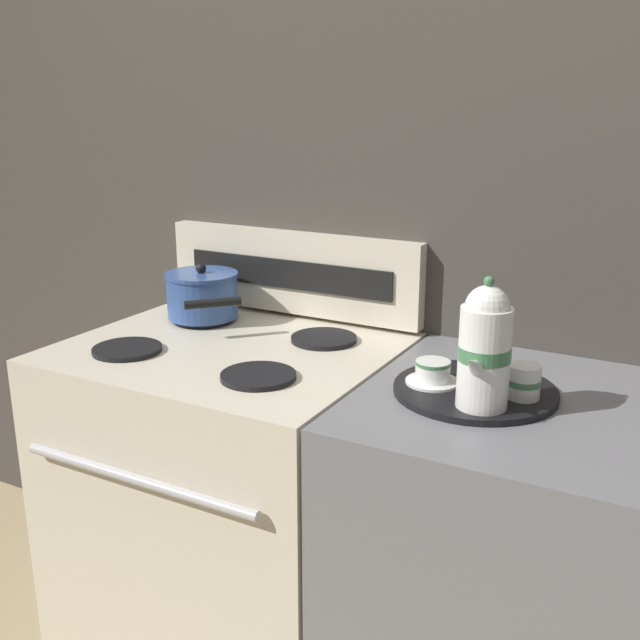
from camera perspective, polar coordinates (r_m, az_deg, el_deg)
The scene contains 10 objects.
wall_back at distance 1.94m, azimuth 8.07°, elevation 5.04°, with size 6.00×0.05×2.20m.
stove at distance 2.04m, azimuth -6.60°, elevation -13.99°, with size 0.78×0.69×0.91m.
control_panel at distance 2.07m, azimuth -2.18°, elevation 3.66°, with size 0.77×0.05×0.22m.
side_counter at distance 1.78m, azimuth 15.49°, elevation -19.70°, with size 0.73×0.67×0.90m.
saucepan at distance 2.05m, azimuth -8.95°, elevation 1.92°, with size 0.28×0.27×0.15m.
serving_tray at distance 1.58m, azimuth 11.73°, elevation -5.27°, with size 0.34×0.34×0.01m.
teapot at distance 1.44m, azimuth 12.42°, elevation -2.02°, with size 0.10×0.16×0.26m.
teacup_left at distance 1.64m, azimuth 12.86°, elevation -3.33°, with size 0.11×0.11×0.05m.
teacup_right at distance 1.58m, azimuth 8.58°, elevation -3.95°, with size 0.11×0.11×0.05m.
creamer_jug at distance 1.53m, azimuth 15.27°, elevation -4.54°, with size 0.07×0.07×0.07m.
Camera 1 is at (0.66, -1.42, 1.48)m, focal length 42.00 mm.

